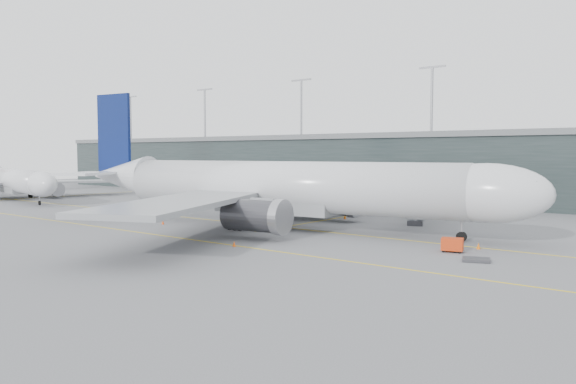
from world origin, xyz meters
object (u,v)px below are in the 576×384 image
Objects in this scene: main_aircraft at (281,187)px; jet_bridge at (437,184)px; second_aircraft at (15,181)px; gse_cart at (452,244)px.

jet_bridge is at bearing 61.00° from main_aircraft.
main_aircraft is 79.82m from second_aircraft.
gse_cart is (15.81, -33.02, -4.57)m from jet_bridge.
gse_cart is (107.04, -5.20, -3.48)m from second_aircraft.
second_aircraft is at bearing 177.56° from jet_bridge.
jet_bridge is 0.84× the size of second_aircraft.
second_aircraft is at bearing 171.92° from main_aircraft.
main_aircraft reaches higher than gse_cart.
second_aircraft is (-79.79, 1.01, -1.52)m from main_aircraft.
second_aircraft is 107.22m from gse_cart.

